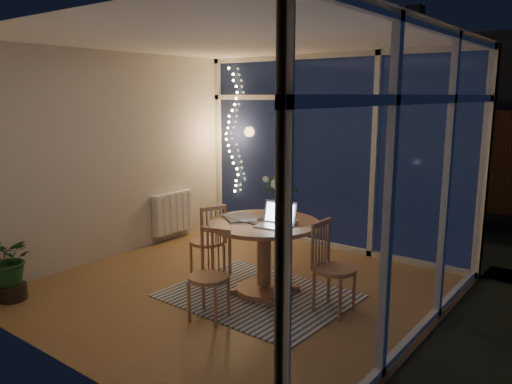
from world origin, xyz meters
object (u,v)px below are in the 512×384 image
dining_table (264,258)px  laptop (275,214)px  chair_right (335,267)px  potted_plant (10,264)px  chair_left (207,240)px  flower_vase (280,206)px  chair_front (209,275)px

dining_table → laptop: bearing=-27.3°
chair_right → potted_plant: 3.26m
chair_left → chair_right: (1.61, 0.05, 0.01)m
potted_plant → flower_vase: bearing=46.2°
chair_front → laptop: bearing=55.6°
chair_right → potted_plant: bearing=123.3°
chair_left → dining_table: bearing=108.9°
dining_table → chair_right: chair_right is taller
chair_front → potted_plant: (-1.90, -0.90, -0.05)m
dining_table → chair_front: size_ratio=1.34×
dining_table → chair_front: 0.80m
chair_left → laptop: laptop is taller
chair_front → chair_right: bearing=30.4°
laptop → flower_vase: size_ratio=1.68×
chair_left → chair_right: 1.61m
chair_left → laptop: bearing=102.9°
dining_table → chair_left: chair_left is taller
laptop → flower_vase: bearing=109.1°
chair_front → potted_plant: bearing=-169.4°
chair_front → flower_vase: 1.20m
chair_left → chair_front: (0.76, -0.80, -0.01)m
chair_front → flower_vase: size_ratio=4.06×
chair_left → chair_right: bearing=110.5°
flower_vase → potted_plant: size_ratio=0.28×
chair_right → potted_plant: chair_right is taller
dining_table → chair_right: (0.80, 0.05, 0.06)m
chair_left → potted_plant: (-1.14, -1.69, -0.06)m
chair_left → chair_front: chair_left is taller
chair_right → chair_front: chair_right is taller
chair_front → potted_plant: chair_front is taller
dining_table → chair_left: (-0.80, -0.01, 0.05)m
chair_right → flower_vase: size_ratio=4.25×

